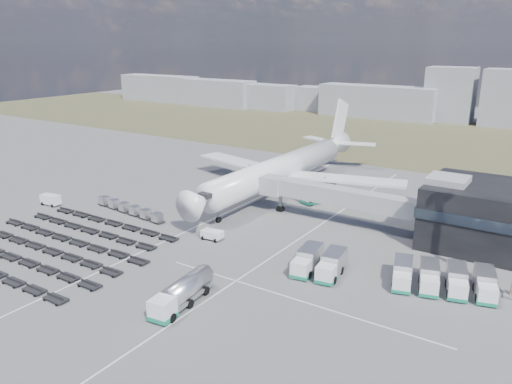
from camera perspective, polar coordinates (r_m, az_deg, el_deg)
The scene contains 14 objects.
ground at distance 84.38m, azimuth -8.02°, elevation -5.24°, with size 420.00×420.00×0.00m, color #565659.
grass_strip at distance 178.98m, azimuth 15.86°, elevation 6.12°, with size 420.00×90.00×0.01m, color brown.
lane_markings at distance 80.95m, azimuth -1.36°, elevation -6.06°, with size 47.12×110.00×0.01m.
jet_bridge at distance 90.63m, azimuth 8.10°, elevation -0.28°, with size 30.30×3.80×7.05m.
airliner at distance 107.85m, azimuth 3.21°, elevation 2.78°, with size 51.59×64.53×17.62m.
skyline at distance 215.68m, azimuth 18.22°, elevation 9.83°, with size 310.33×24.71×21.60m.
fuel_tanker at distance 63.61m, azimuth -8.44°, elevation -11.29°, with size 3.88×10.93×3.46m.
pushback_tug at distance 83.13m, azimuth -5.03°, elevation -4.91°, with size 3.51×1.97×1.55m, color white.
utility_van at distance 107.66m, azimuth -22.42°, elevation -0.85°, with size 4.07×1.84×2.19m, color white.
catering_truck at distance 102.14m, azimuth 6.98°, elevation -0.26°, with size 5.02×7.54×3.21m.
service_trucks_near at distance 71.58m, azimuth 7.26°, elevation -7.99°, with size 7.05×8.10×2.97m.
service_trucks_far at distance 71.13m, azimuth 20.58°, elevation -9.25°, with size 14.10×10.13×2.82m.
uld_row at distance 97.68m, azimuth -14.27°, elevation -1.87°, with size 18.53×3.30×1.68m.
baggage_dollies at distance 86.59m, azimuth -22.07°, elevation -5.51°, with size 35.27×25.24×0.79m.
Camera 1 is at (52.23, -58.24, 31.63)m, focal length 35.00 mm.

